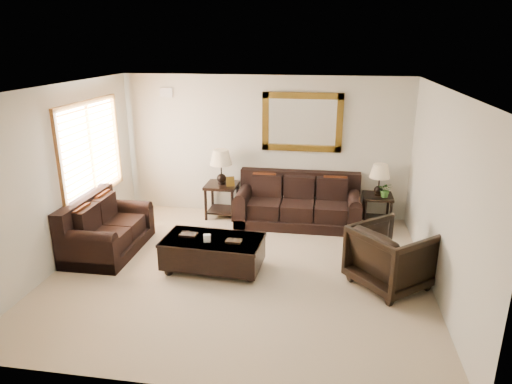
% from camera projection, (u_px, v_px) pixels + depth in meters
% --- Properties ---
extents(room, '(5.51, 5.01, 2.71)m').
position_uv_depth(room, '(239.00, 185.00, 6.46)').
color(room, tan).
rests_on(room, ground).
extents(window, '(0.07, 1.96, 1.66)m').
position_uv_depth(window, '(91.00, 150.00, 7.64)').
color(window, white).
rests_on(window, room).
extents(mirror, '(1.50, 0.06, 1.10)m').
position_uv_depth(mirror, '(302.00, 122.00, 8.51)').
color(mirror, '#452D0D').
rests_on(mirror, room).
extents(air_vent, '(0.25, 0.02, 0.18)m').
position_uv_depth(air_vent, '(166.00, 93.00, 8.75)').
color(air_vent, '#999999').
rests_on(air_vent, room).
extents(sofa, '(2.29, 0.99, 0.93)m').
position_uv_depth(sofa, '(298.00, 206.00, 8.59)').
color(sofa, black).
rests_on(sofa, room).
extents(loveseat, '(0.95, 1.60, 0.90)m').
position_uv_depth(loveseat, '(105.00, 232.00, 7.44)').
color(loveseat, black).
rests_on(loveseat, room).
extents(end_table_left, '(0.61, 0.61, 1.34)m').
position_uv_depth(end_table_left, '(221.00, 174.00, 8.74)').
color(end_table_left, black).
rests_on(end_table_left, room).
extents(end_table_right, '(0.53, 0.53, 1.17)m').
position_uv_depth(end_table_right, '(379.00, 186.00, 8.38)').
color(end_table_right, black).
rests_on(end_table_right, room).
extents(coffee_table, '(1.52, 0.87, 0.63)m').
position_uv_depth(coffee_table, '(213.00, 250.00, 6.83)').
color(coffee_table, black).
rests_on(coffee_table, room).
extents(armchair, '(1.29, 1.30, 0.97)m').
position_uv_depth(armchair, '(392.00, 254.00, 6.31)').
color(armchair, black).
rests_on(armchair, floor).
extents(potted_plant, '(0.32, 0.34, 0.22)m').
position_uv_depth(potted_plant, '(385.00, 191.00, 8.29)').
color(potted_plant, '#2C591E').
rests_on(potted_plant, end_table_right).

